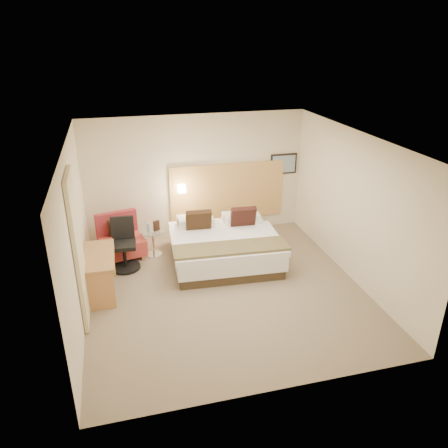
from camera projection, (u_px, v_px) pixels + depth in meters
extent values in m
cube|color=#806E56|center=(225.00, 290.00, 7.84)|extent=(4.80, 5.00, 0.02)
cube|color=white|center=(225.00, 140.00, 6.75)|extent=(4.80, 5.00, 0.02)
cube|color=beige|center=(196.00, 177.00, 9.52)|extent=(4.80, 0.02, 2.70)
cube|color=beige|center=(279.00, 303.00, 5.07)|extent=(4.80, 0.02, 2.70)
cube|color=beige|center=(74.00, 236.00, 6.74)|extent=(0.02, 5.00, 2.70)
cube|color=beige|center=(354.00, 207.00, 7.85)|extent=(0.02, 5.00, 2.70)
cube|color=tan|center=(227.00, 192.00, 9.81)|extent=(2.60, 0.04, 1.30)
cube|color=black|center=(284.00, 164.00, 9.90)|extent=(0.62, 0.03, 0.47)
cube|color=#758DA1|center=(284.00, 164.00, 9.88)|extent=(0.54, 0.01, 0.39)
cylinder|color=white|center=(181.00, 188.00, 9.44)|extent=(0.02, 0.12, 0.02)
cube|color=#FFEDC6|center=(182.00, 189.00, 9.39)|extent=(0.15, 0.15, 0.15)
cube|color=beige|center=(78.00, 250.00, 6.59)|extent=(0.06, 0.90, 2.42)
cylinder|color=#82B5C9|center=(149.00, 228.00, 8.79)|extent=(0.07, 0.07, 0.19)
cube|color=#341D15|center=(156.00, 226.00, 8.85)|extent=(0.13, 0.09, 0.21)
cube|color=#3D2F1E|center=(224.00, 256.00, 8.82)|extent=(2.08, 2.08, 0.18)
cube|color=white|center=(224.00, 245.00, 8.73)|extent=(2.15, 2.15, 0.30)
cube|color=white|center=(227.00, 242.00, 8.39)|extent=(2.17, 1.58, 0.10)
cube|color=white|center=(194.00, 221.00, 9.22)|extent=(0.73, 0.43, 0.18)
cube|color=silver|center=(239.00, 218.00, 9.39)|extent=(0.73, 0.43, 0.18)
cube|color=white|center=(196.00, 222.00, 8.94)|extent=(0.73, 0.43, 0.18)
cube|color=white|center=(242.00, 218.00, 9.11)|extent=(0.73, 0.43, 0.18)
cube|color=black|center=(199.00, 222.00, 8.73)|extent=(0.52, 0.30, 0.52)
cube|color=black|center=(243.00, 218.00, 8.89)|extent=(0.52, 0.30, 0.52)
cube|color=#AD7523|center=(231.00, 248.00, 7.99)|extent=(2.16, 0.68, 0.05)
cube|color=#A17A4C|center=(110.00, 265.00, 8.57)|extent=(0.10, 0.10, 0.11)
cube|color=tan|center=(143.00, 257.00, 8.85)|extent=(0.10, 0.10, 0.11)
cube|color=tan|center=(103.00, 252.00, 9.04)|extent=(0.10, 0.10, 0.11)
cube|color=tan|center=(135.00, 246.00, 9.33)|extent=(0.10, 0.10, 0.11)
cube|color=#BA3932|center=(122.00, 246.00, 8.86)|extent=(0.99, 0.91, 0.32)
cube|color=maroon|center=(116.00, 223.00, 8.95)|extent=(0.85, 0.31, 0.47)
cube|color=black|center=(118.00, 228.00, 8.89)|extent=(0.44, 0.28, 0.41)
cylinder|color=white|center=(154.00, 254.00, 9.06)|extent=(0.42, 0.42, 0.02)
cylinder|color=silver|center=(153.00, 243.00, 8.96)|extent=(0.05, 0.05, 0.50)
cylinder|color=white|center=(153.00, 232.00, 8.86)|extent=(0.62, 0.62, 0.01)
cube|color=#A47140|center=(98.00, 256.00, 7.47)|extent=(0.56, 1.20, 0.04)
cube|color=#C1834B|center=(99.00, 291.00, 7.13)|extent=(0.50, 0.05, 0.71)
cube|color=gold|center=(101.00, 260.00, 8.12)|extent=(0.50, 0.05, 0.71)
cube|color=#A0833F|center=(101.00, 260.00, 7.52)|extent=(0.46, 1.12, 0.10)
cylinder|color=black|center=(126.00, 267.00, 8.52)|extent=(0.61, 0.61, 0.04)
cylinder|color=black|center=(125.00, 256.00, 8.42)|extent=(0.07, 0.07, 0.44)
cube|color=black|center=(124.00, 245.00, 8.33)|extent=(0.49, 0.49, 0.08)
cube|color=black|center=(122.00, 227.00, 8.40)|extent=(0.44, 0.08, 0.46)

